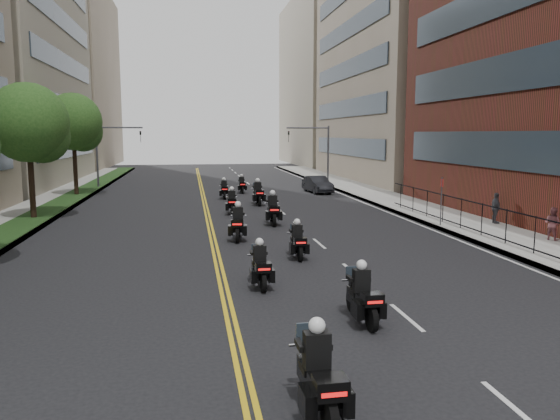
% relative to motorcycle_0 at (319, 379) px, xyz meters
% --- Properties ---
extents(sidewalk_right, '(4.00, 90.00, 0.15)m').
position_rel_motorcycle_0_xyz_m(sidewalk_right, '(12.32, 24.63, -0.61)').
color(sidewalk_right, gray).
rests_on(sidewalk_right, ground).
extents(sidewalk_left, '(4.00, 90.00, 0.15)m').
position_rel_motorcycle_0_xyz_m(sidewalk_left, '(-11.68, 24.63, -0.61)').
color(sidewalk_left, gray).
rests_on(sidewalk_left, ground).
extents(grass_strip, '(2.00, 90.00, 0.04)m').
position_rel_motorcycle_0_xyz_m(grass_strip, '(-10.88, 24.63, -0.52)').
color(grass_strip, '#1C3914').
rests_on(grass_strip, sidewalk_left).
extents(building_right_tan, '(15.11, 28.00, 30.00)m').
position_rel_motorcycle_0_xyz_m(building_right_tan, '(21.80, 47.63, 14.31)').
color(building_right_tan, gray).
rests_on(building_right_tan, ground).
extents(building_right_far, '(15.00, 28.00, 26.00)m').
position_rel_motorcycle_0_xyz_m(building_right_far, '(21.82, 77.63, 12.31)').
color(building_right_far, '#A39C83').
rests_on(building_right_far, ground).
extents(building_left_far, '(16.00, 28.00, 26.00)m').
position_rel_motorcycle_0_xyz_m(building_left_far, '(-21.68, 77.63, 12.31)').
color(building_left_far, gray).
rests_on(building_left_far, ground).
extents(iron_fence, '(0.05, 28.00, 1.50)m').
position_rel_motorcycle_0_xyz_m(iron_fence, '(11.32, 11.63, 0.22)').
color(iron_fence, black).
rests_on(iron_fence, sidewalk_right).
extents(traffic_signal_right, '(4.09, 0.20, 5.60)m').
position_rel_motorcycle_0_xyz_m(traffic_signal_right, '(9.86, 41.63, 3.01)').
color(traffic_signal_right, '#3F3F44').
rests_on(traffic_signal_right, ground).
extents(traffic_signal_left, '(4.09, 0.20, 5.60)m').
position_rel_motorcycle_0_xyz_m(traffic_signal_left, '(-9.22, 41.63, 3.01)').
color(traffic_signal_left, '#3F3F44').
rests_on(traffic_signal_left, ground).
extents(motorcycle_0, '(0.55, 2.36, 1.74)m').
position_rel_motorcycle_0_xyz_m(motorcycle_0, '(0.00, 0.00, 0.00)').
color(motorcycle_0, black).
rests_on(motorcycle_0, ground).
extents(motorcycle_1, '(0.51, 2.21, 1.63)m').
position_rel_motorcycle_0_xyz_m(motorcycle_1, '(2.24, 4.47, -0.04)').
color(motorcycle_1, black).
rests_on(motorcycle_1, ground).
extents(motorcycle_2, '(0.49, 2.12, 1.56)m').
position_rel_motorcycle_0_xyz_m(motorcycle_2, '(0.04, 8.21, -0.07)').
color(motorcycle_2, black).
rests_on(motorcycle_2, ground).
extents(motorcycle_3, '(0.49, 2.10, 1.55)m').
position_rel_motorcycle_0_xyz_m(motorcycle_3, '(2.02, 12.05, -0.08)').
color(motorcycle_3, black).
rests_on(motorcycle_3, ground).
extents(motorcycle_4, '(0.72, 2.41, 1.78)m').
position_rel_motorcycle_0_xyz_m(motorcycle_4, '(0.03, 16.11, 0.02)').
color(motorcycle_4, black).
rests_on(motorcycle_4, ground).
extents(motorcycle_5, '(0.63, 2.51, 1.85)m').
position_rel_motorcycle_0_xyz_m(motorcycle_5, '(2.26, 20.13, 0.05)').
color(motorcycle_5, black).
rests_on(motorcycle_5, ground).
extents(motorcycle_6, '(0.56, 2.26, 1.67)m').
position_rel_motorcycle_0_xyz_m(motorcycle_6, '(0.38, 24.39, -0.03)').
color(motorcycle_6, black).
rests_on(motorcycle_6, ground).
extents(motorcycle_7, '(0.57, 2.49, 1.84)m').
position_rel_motorcycle_0_xyz_m(motorcycle_7, '(2.47, 28.32, 0.04)').
color(motorcycle_7, black).
rests_on(motorcycle_7, ground).
extents(motorcycle_8, '(0.50, 2.17, 1.60)m').
position_rel_motorcycle_0_xyz_m(motorcycle_8, '(0.40, 32.33, -0.05)').
color(motorcycle_8, black).
rests_on(motorcycle_8, ground).
extents(motorcycle_9, '(0.48, 2.11, 1.56)m').
position_rel_motorcycle_0_xyz_m(motorcycle_9, '(2.10, 36.15, -0.07)').
color(motorcycle_9, black).
rests_on(motorcycle_9, ground).
extents(parked_sedan, '(1.91, 4.32, 1.38)m').
position_rel_motorcycle_0_xyz_m(parked_sedan, '(8.32, 35.30, 0.00)').
color(parked_sedan, black).
rests_on(parked_sedan, ground).
extents(pedestrian_b, '(0.82, 0.89, 1.48)m').
position_rel_motorcycle_0_xyz_m(pedestrian_b, '(13.82, 13.04, 0.20)').
color(pedestrian_b, '#8A4B50').
rests_on(pedestrian_b, sidewalk_right).
extents(pedestrian_c, '(0.51, 1.00, 1.63)m').
position_rel_motorcycle_0_xyz_m(pedestrian_c, '(13.82, 17.64, 0.28)').
color(pedestrian_c, '#44464C').
rests_on(pedestrian_c, sidewalk_right).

